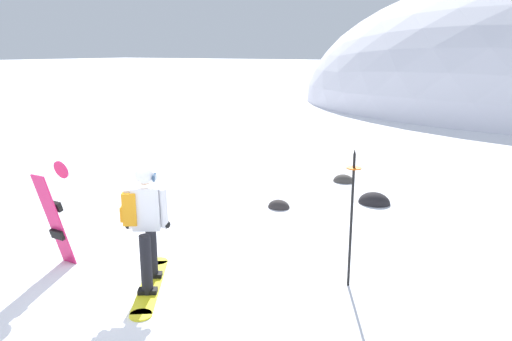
# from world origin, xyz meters

# --- Properties ---
(ground_plane) EXTENTS (300.00, 300.00, 0.00)m
(ground_plane) POSITION_xyz_m (0.00, 0.00, 0.00)
(ground_plane) COLOR white
(snowboarder_main) EXTENTS (1.14, 1.58, 1.71)m
(snowboarder_main) POSITION_xyz_m (0.08, 0.43, 0.92)
(snowboarder_main) COLOR yellow
(snowboarder_main) RESTS_ON ground
(spare_snowboard) EXTENTS (0.28, 0.46, 1.61)m
(spare_snowboard) POSITION_xyz_m (-1.51, 0.25, 0.81)
(spare_snowboard) COLOR #D11E5B
(spare_snowboard) RESTS_ON ground
(piste_marker_near) EXTENTS (0.20, 0.20, 1.94)m
(piste_marker_near) POSITION_xyz_m (2.46, 1.86, 1.11)
(piste_marker_near) COLOR black
(piste_marker_near) RESTS_ON ground
(rock_dark) EXTENTS (0.46, 0.39, 0.32)m
(rock_dark) POSITION_xyz_m (0.03, 4.41, 0.00)
(rock_dark) COLOR #383333
(rock_dark) RESTS_ON ground
(rock_mid) EXTENTS (0.52, 0.44, 0.36)m
(rock_mid) POSITION_xyz_m (0.47, 7.03, 0.00)
(rock_mid) COLOR #4C4742
(rock_mid) RESTS_ON ground
(rock_small) EXTENTS (0.68, 0.58, 0.48)m
(rock_small) POSITION_xyz_m (1.65, 5.69, 0.00)
(rock_small) COLOR #282628
(rock_small) RESTS_ON ground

